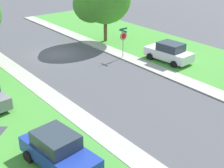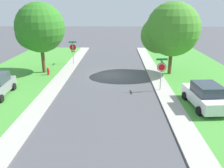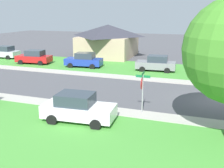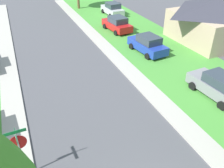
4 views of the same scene
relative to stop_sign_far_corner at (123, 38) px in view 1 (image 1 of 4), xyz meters
The scene contains 8 objects.
ground_plane 6.69m from the stop_sign_far_corner, 46.83° to the right, with size 120.00×120.00×0.00m, color #4C4C51.
sidewalk_east 11.82m from the stop_sign_far_corner, 38.82° to the left, with size 1.40×56.00×0.10m, color #ADA89E.
lawn_east 15.72m from the stop_sign_far_corner, 27.94° to the left, with size 8.00×56.00×0.08m, color #479338.
sidewalk_west 7.55m from the stop_sign_far_corner, 92.39° to the left, with size 1.40×56.00×0.10m, color #ADA89E.
lawn_west 9.06m from the stop_sign_far_corner, 124.38° to the left, with size 8.00×56.00×0.08m, color #479338.
stop_sign_far_corner is the anchor object (origin of this frame).
car_blue_behind_trees 15.86m from the stop_sign_far_corner, 38.92° to the left, with size 2.39×4.47×1.76m.
car_white_across_road 4.25m from the stop_sign_far_corner, 127.46° to the left, with size 2.30×4.43×1.76m.
Camera 1 is at (13.68, 26.05, 10.03)m, focal length 51.78 mm.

